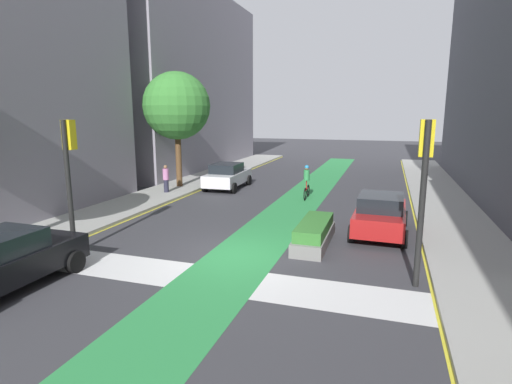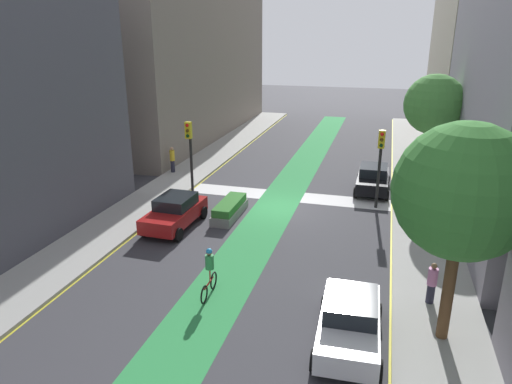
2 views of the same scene
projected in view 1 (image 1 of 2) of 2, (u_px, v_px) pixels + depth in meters
ground_plane at (233, 255)px, 13.31m from camera, size 120.00×120.00×0.00m
bike_lane_paint at (243, 256)px, 13.21m from camera, size 2.40×60.00×0.01m
crosswalk_band at (208, 278)px, 11.44m from camera, size 12.00×1.80×0.01m
sidewalk_left at (52, 232)px, 15.57m from camera, size 3.00×60.00×0.15m
curb_stripe_left at (84, 238)px, 15.13m from camera, size 0.16×60.00×0.01m
sidewalk_right at (490, 282)px, 11.02m from camera, size 3.00×60.00×0.15m
curb_stripe_right at (430, 277)px, 11.48m from camera, size 0.16×60.00×0.01m
traffic_signal_near_right at (424, 172)px, 10.44m from camera, size 0.35×0.52×4.44m
traffic_signal_near_left at (69, 161)px, 13.00m from camera, size 0.35×0.52×4.39m
car_red_right_far at (380, 214)px, 15.49m from camera, size 2.13×4.25×1.57m
car_black_left_near at (3, 261)px, 10.58m from camera, size 2.03×4.21×1.57m
car_white_left_far at (228, 176)px, 24.91m from camera, size 2.14×4.26×1.57m
cyclist_in_lane at (307, 181)px, 21.86m from camera, size 0.32×1.73×1.86m
pedestrian_sidewalk_left_a at (166, 178)px, 22.99m from camera, size 0.34×0.34×1.56m
street_tree_far at (177, 106)px, 24.12m from camera, size 4.02×4.02×6.88m
median_planter at (314, 233)px, 14.33m from camera, size 1.05×3.38×0.85m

